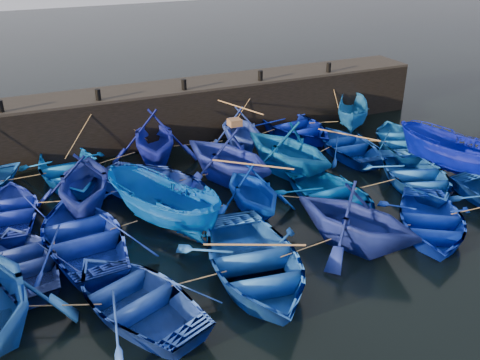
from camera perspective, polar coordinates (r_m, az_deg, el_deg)
name	(u,v)px	position (r m, az deg, el deg)	size (l,w,h in m)	color
ground	(278,235)	(18.57, 4.09, -5.86)	(120.00, 120.00, 0.00)	black
quay_wall	(180,112)	(26.89, -6.46, 7.23)	(26.00, 2.50, 2.50)	black
quay_top	(178,86)	(26.51, -6.60, 9.91)	(26.00, 2.50, 0.12)	black
bollard_0	(1,106)	(24.42, -24.18, 7.19)	(0.24, 0.24, 0.50)	black
bollard_1	(98,95)	(24.70, -14.91, 8.79)	(0.24, 0.24, 0.50)	black
bollard_2	(184,85)	(25.60, -6.00, 10.09)	(0.24, 0.24, 0.50)	black
bollard_3	(260,76)	(27.07, 2.19, 11.07)	(0.24, 0.24, 0.50)	black
bollard_4	(329,67)	(29.03, 9.44, 11.76)	(0.24, 0.24, 0.50)	black
boat_1	(69,170)	(23.11, -17.76, 1.06)	(3.74, 5.23, 1.09)	blue
boat_2	(154,136)	(24.09, -9.20, 4.64)	(3.85, 4.47, 2.35)	#0F1996
boat_3	(240,129)	(25.12, -0.01, 5.49)	(3.35, 3.88, 2.04)	blue
boat_4	(294,126)	(27.05, 5.74, 5.78)	(3.73, 5.22, 1.08)	#0314A0
boat_5	(353,115)	(28.38, 11.98, 6.84)	(1.54, 4.08, 1.58)	#105293
boat_6	(10,210)	(20.81, -23.37, -2.94)	(3.21, 4.48, 0.93)	#112197
boat_7	(85,181)	(20.37, -16.25, -0.09)	(3.91, 4.53, 2.38)	navy
boat_8	(158,185)	(20.96, -8.79, -0.49)	(3.82, 5.34, 1.11)	blue
boat_9	(228,155)	(21.69, -1.28, 2.68)	(4.00, 4.64, 2.44)	navy
boat_10	(288,148)	(22.46, 5.16, 3.47)	(4.06, 4.71, 2.48)	#0753A2
boat_11	(348,145)	(25.23, 11.42, 3.70)	(3.20, 4.47, 0.93)	navy
boat_12	(401,140)	(26.32, 16.83, 4.10)	(3.43, 4.80, 1.00)	#0C4E99
boat_13	(23,260)	(17.72, -22.11, -7.96)	(3.05, 4.27, 0.89)	navy
boat_14	(83,235)	(18.18, -16.41, -5.65)	(3.89, 5.43, 1.13)	#112AAC
boat_15	(162,206)	(18.58, -8.30, -2.73)	(1.83, 4.85, 1.88)	#0041A0
boat_16	(252,190)	(19.41, 1.32, -1.03)	(3.18, 3.69, 1.94)	#0434D4
boat_17	(334,195)	(20.35, 9.95, -1.61)	(3.45, 4.82, 1.00)	#0047A6
boat_18	(416,175)	(22.73, 18.27, 0.49)	(3.56, 4.98, 1.03)	blue
boat_19	(457,155)	(24.08, 22.12, 2.51)	(1.92, 5.09, 1.97)	#010B92
boat_21	(135,297)	(15.19, -11.14, -12.11)	(3.54, 4.95, 1.03)	#1A3DA6
boat_22	(254,263)	(16.08, 1.54, -8.80)	(4.12, 5.76, 1.19)	blue
boat_23	(356,217)	(17.67, 12.29, -3.87)	(3.79, 4.40, 2.31)	navy
boat_24	(431,221)	(19.51, 19.70, -4.15)	(3.35, 4.69, 0.97)	#0827C5
wooden_crate	(235,122)	(21.30, -0.57, 6.17)	(0.50, 0.45, 0.27)	brown
mooring_ropes	(217,159)	(22.15, -2.49, 2.25)	(18.09, 11.69, 2.10)	tan
loose_oars	(277,154)	(20.97, 4.01, 2.79)	(10.40, 11.67, 1.18)	#99724C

